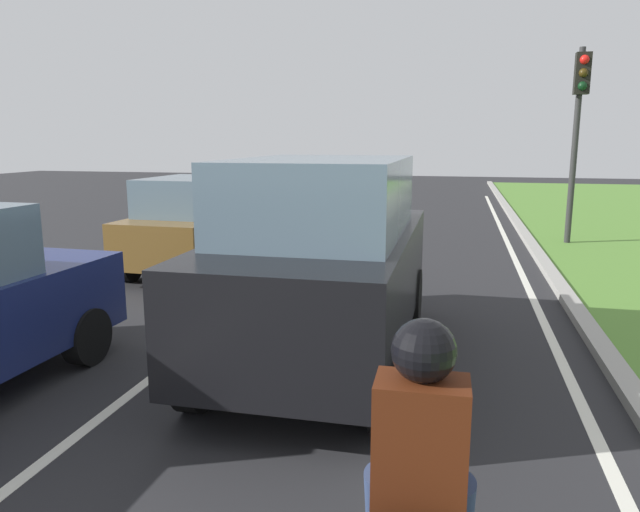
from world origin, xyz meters
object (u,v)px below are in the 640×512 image
(car_hatchback_far, at_px, (197,224))
(rider_person, at_px, (421,440))
(traffic_light_near_right, at_px, (579,111))
(car_suv_ahead, at_px, (324,260))

(car_hatchback_far, relative_size, rider_person, 3.22)
(car_hatchback_far, distance_m, traffic_light_near_right, 8.88)
(car_suv_ahead, relative_size, traffic_light_near_right, 1.00)
(car_hatchback_far, height_order, traffic_light_near_right, traffic_light_near_right)
(car_hatchback_far, bearing_deg, traffic_light_near_right, 32.62)
(car_suv_ahead, xyz_separation_m, car_hatchback_far, (-3.40, 4.11, -0.28))
(rider_person, xyz_separation_m, traffic_light_near_right, (2.70, 12.32, 1.91))
(rider_person, bearing_deg, traffic_light_near_right, 76.49)
(car_hatchback_far, distance_m, rider_person, 9.23)
(car_suv_ahead, distance_m, car_hatchback_far, 5.34)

